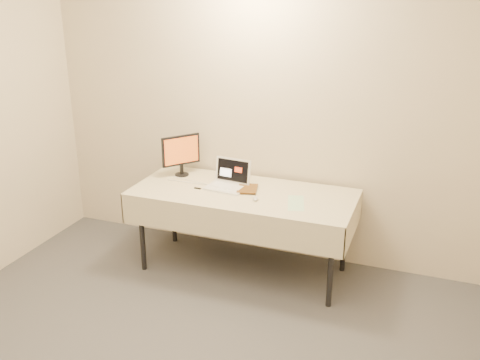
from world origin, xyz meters
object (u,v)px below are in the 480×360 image
(laptop, at_px, (229,181))
(book, at_px, (238,177))
(monitor, at_px, (181,152))
(table, at_px, (243,199))

(laptop, bearing_deg, book, -17.45)
(monitor, distance_m, book, 0.63)
(laptop, bearing_deg, monitor, 172.23)
(table, relative_size, monitor, 5.01)
(table, height_order, laptop, laptop)
(table, height_order, book, book)
(book, bearing_deg, laptop, 143.09)
(table, height_order, monitor, monitor)
(monitor, bearing_deg, laptop, -65.51)
(table, bearing_deg, book, 156.92)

